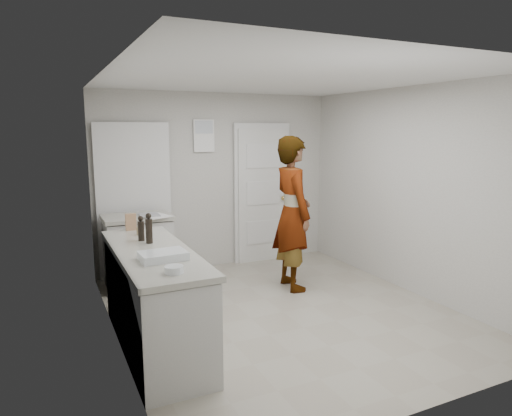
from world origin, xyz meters
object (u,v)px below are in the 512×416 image
spice_jar (139,231)px  egg_bowl (174,269)px  oil_cruet_b (149,229)px  baking_dish (163,256)px  person (292,213)px  cake_mix_box (131,222)px  oil_cruet_a (141,229)px

spice_jar → egg_bowl: size_ratio=0.58×
oil_cruet_b → baking_dish: bearing=-91.9°
person → cake_mix_box: 1.97m
spice_jar → oil_cruet_b: oil_cruet_b is taller
oil_cruet_b → baking_dish: (-0.02, -0.60, -0.11)m
spice_jar → oil_cruet_b: (0.02, -0.39, 0.10)m
cake_mix_box → egg_bowl: (0.02, -1.64, -0.06)m
person → oil_cruet_a: 2.02m
cake_mix_box → oil_cruet_b: 0.65m
cake_mix_box → oil_cruet_a: 0.51m
oil_cruet_b → baking_dish: size_ratio=0.75×
person → oil_cruet_b: bearing=113.1°
oil_cruet_a → oil_cruet_b: 0.14m
oil_cruet_a → egg_bowl: bearing=-89.3°
person → egg_bowl: (-1.95, -1.61, -0.00)m
cake_mix_box → baking_dish: (0.03, -1.25, -0.06)m
baking_dish → oil_cruet_a: bearing=92.2°
cake_mix_box → oil_cruet_b: bearing=-83.8°
spice_jar → cake_mix_box: bearing=98.0°
spice_jar → egg_bowl: 1.38m
person → oil_cruet_b: 2.01m
cake_mix_box → egg_bowl: 1.64m
person → cake_mix_box: person is taller
baking_dish → egg_bowl: (-0.01, -0.39, -0.00)m
egg_bowl → cake_mix_box: bearing=90.7°
oil_cruet_a → baking_dish: bearing=-87.8°
oil_cruet_a → oil_cruet_b: oil_cruet_b is taller
spice_jar → baking_dish: size_ratio=0.22×
cake_mix_box → baking_dish: cake_mix_box is taller
cake_mix_box → spice_jar: (0.04, -0.25, -0.05)m
oil_cruet_a → oil_cruet_b: (0.05, -0.13, 0.02)m
person → spice_jar: person is taller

